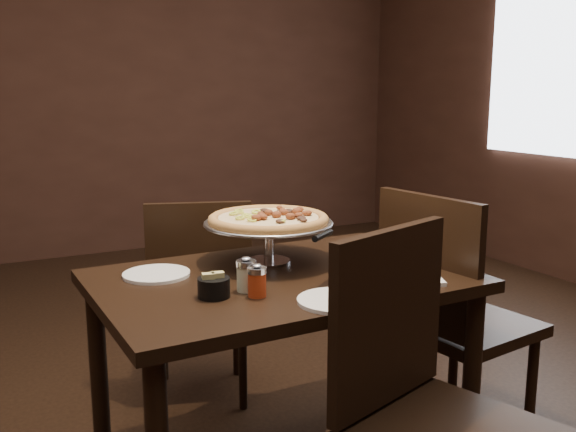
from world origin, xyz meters
name	(u,v)px	position (x,y,z in m)	size (l,w,h in m)	color
room	(264,79)	(0.06, 0.03, 1.40)	(6.04, 7.04, 2.84)	black
dining_table	(282,304)	(0.06, -0.11, 0.66)	(1.23, 0.83, 0.76)	black
pizza_stand	(268,220)	(0.09, 0.05, 0.92)	(0.46, 0.46, 0.19)	silver
parmesan_shaker	(246,275)	(-0.12, -0.21, 0.81)	(0.06, 0.06, 0.11)	beige
pepper_flake_shaker	(257,281)	(-0.11, -0.28, 0.81)	(0.06, 0.06, 0.10)	maroon
packet_caddy	(214,287)	(-0.23, -0.22, 0.79)	(0.10, 0.10, 0.08)	black
napkin_stack	(421,279)	(0.42, -0.38, 0.77)	(0.13, 0.13, 0.01)	white
plate_left	(156,274)	(-0.32, 0.08, 0.77)	(0.22, 0.22, 0.01)	white
plate_near	(336,301)	(0.07, -0.44, 0.77)	(0.23, 0.23, 0.01)	white
serving_spatula	(323,236)	(0.14, -0.24, 0.91)	(0.18, 0.18, 0.03)	silver
chair_far	(200,293)	(0.01, 0.59, 0.50)	(0.54, 0.54, 0.92)	black
chair_near	(427,404)	(0.18, -0.73, 0.55)	(0.59, 0.59, 1.01)	black
chair_side	(449,312)	(0.71, -0.21, 0.55)	(0.53, 0.53, 1.01)	black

